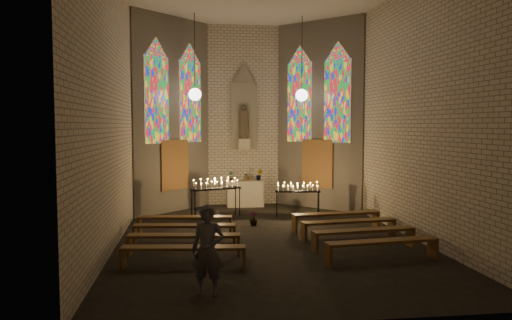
{
  "coord_description": "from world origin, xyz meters",
  "views": [
    {
      "loc": [
        -2.07,
        -13.5,
        3.13
      ],
      "look_at": [
        -0.15,
        1.05,
        2.1
      ],
      "focal_mm": 35.0,
      "sensor_mm": 36.0,
      "label": 1
    }
  ],
  "objects_px": {
    "votive_stand_left": "(216,186)",
    "visitor": "(208,250)",
    "votive_stand_right": "(298,189)",
    "aisle_flower_pot": "(254,219)",
    "altar": "(245,194)"
  },
  "relations": [
    {
      "from": "votive_stand_left",
      "to": "votive_stand_right",
      "type": "distance_m",
      "value": 2.79
    },
    {
      "from": "altar",
      "to": "votive_stand_right",
      "type": "xyz_separation_m",
      "value": [
        1.55,
        -2.38,
        0.46
      ]
    },
    {
      "from": "votive_stand_right",
      "to": "aisle_flower_pot",
      "type": "bearing_deg",
      "value": -133.75
    },
    {
      "from": "visitor",
      "to": "votive_stand_right",
      "type": "bearing_deg",
      "value": 81.1
    },
    {
      "from": "altar",
      "to": "votive_stand_right",
      "type": "bearing_deg",
      "value": -57.01
    },
    {
      "from": "altar",
      "to": "aisle_flower_pot",
      "type": "height_order",
      "value": "altar"
    },
    {
      "from": "votive_stand_left",
      "to": "altar",
      "type": "bearing_deg",
      "value": 41.43
    },
    {
      "from": "votive_stand_left",
      "to": "votive_stand_right",
      "type": "height_order",
      "value": "votive_stand_left"
    },
    {
      "from": "votive_stand_left",
      "to": "visitor",
      "type": "bearing_deg",
      "value": -113.11
    },
    {
      "from": "aisle_flower_pot",
      "to": "votive_stand_left",
      "type": "relative_size",
      "value": 0.25
    },
    {
      "from": "votive_stand_right",
      "to": "visitor",
      "type": "xyz_separation_m",
      "value": [
        -3.32,
        -7.51,
        -0.13
      ]
    },
    {
      "from": "visitor",
      "to": "altar",
      "type": "bearing_deg",
      "value": 94.79
    },
    {
      "from": "aisle_flower_pot",
      "to": "votive_stand_left",
      "type": "bearing_deg",
      "value": 125.66
    },
    {
      "from": "altar",
      "to": "visitor",
      "type": "relative_size",
      "value": 0.84
    },
    {
      "from": "altar",
      "to": "aisle_flower_pot",
      "type": "relative_size",
      "value": 3.23
    }
  ]
}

